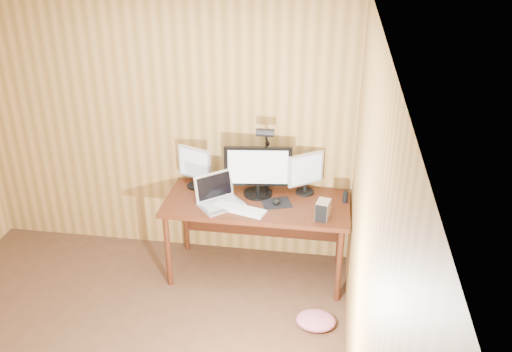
% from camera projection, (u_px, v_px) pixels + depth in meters
% --- Properties ---
extents(room_shell, '(4.00, 4.00, 4.00)m').
position_uv_depth(room_shell, '(58.00, 248.00, 3.16)').
color(room_shell, '#4A2E1C').
rests_on(room_shell, ground).
extents(desk, '(1.60, 0.70, 0.75)m').
position_uv_depth(desk, '(258.00, 209.00, 4.82)').
color(desk, '#411C0D').
rests_on(desk, floor).
extents(monitor_center, '(0.59, 0.26, 0.46)m').
position_uv_depth(monitor_center, '(258.00, 170.00, 4.71)').
color(monitor_center, black).
rests_on(monitor_center, desk).
extents(monitor_left, '(0.32, 0.16, 0.38)m').
position_uv_depth(monitor_left, '(195.00, 166.00, 4.86)').
color(monitor_left, black).
rests_on(monitor_left, desk).
extents(monitor_right, '(0.29, 0.22, 0.38)m').
position_uv_depth(monitor_right, '(306.00, 172.00, 4.75)').
color(monitor_right, black).
rests_on(monitor_right, desk).
extents(laptop, '(0.45, 0.44, 0.26)m').
position_uv_depth(laptop, '(218.00, 197.00, 4.64)').
color(laptop, silver).
rests_on(laptop, desk).
extents(keyboard, '(0.49, 0.27, 0.02)m').
position_uv_depth(keyboard, '(238.00, 209.00, 4.56)').
color(keyboard, white).
rests_on(keyboard, desk).
extents(mousepad, '(0.30, 0.27, 0.00)m').
position_uv_depth(mousepad, '(277.00, 203.00, 4.67)').
color(mousepad, black).
rests_on(mousepad, desk).
extents(mouse, '(0.10, 0.13, 0.04)m').
position_uv_depth(mouse, '(277.00, 201.00, 4.66)').
color(mouse, black).
rests_on(mouse, mousepad).
extents(hard_drive, '(0.13, 0.16, 0.16)m').
position_uv_depth(hard_drive, '(323.00, 210.00, 4.40)').
color(hard_drive, silver).
rests_on(hard_drive, desk).
extents(phone, '(0.06, 0.11, 0.02)m').
position_uv_depth(phone, '(226.00, 207.00, 4.60)').
color(phone, silver).
rests_on(phone, desk).
extents(speaker, '(0.04, 0.04, 0.11)m').
position_uv_depth(speaker, '(345.00, 197.00, 4.66)').
color(speaker, black).
rests_on(speaker, desk).
extents(desk_lamp, '(0.15, 0.22, 0.66)m').
position_uv_depth(desk_lamp, '(266.00, 149.00, 4.71)').
color(desk_lamp, black).
rests_on(desk_lamp, desk).
extents(fabric_pile, '(0.35, 0.29, 0.10)m').
position_uv_depth(fabric_pile, '(316.00, 320.00, 4.36)').
color(fabric_pile, '#B4576A').
rests_on(fabric_pile, floor).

